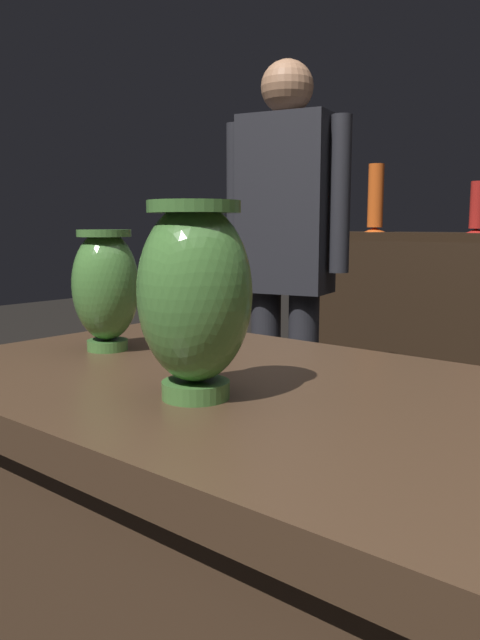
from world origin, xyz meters
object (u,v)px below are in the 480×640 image
(vase_left_accent, at_px, (106,286))
(shelf_vase_far_left, at_px, (376,200))
(visitor_near_left, at_px, (285,251))
(vase_centerpiece, at_px, (195,293))
(shelf_vase_left, at_px, (477,208))

(vase_left_accent, relative_size, shelf_vase_far_left, 0.65)
(visitor_near_left, bearing_deg, vase_left_accent, 97.90)
(vase_centerpiece, xyz_separation_m, visitor_near_left, (-0.78, 1.26, -0.01))
(shelf_vase_far_left, bearing_deg, shelf_vase_left, -2.92)
(shelf_vase_far_left, xyz_separation_m, visitor_near_left, (0.21, -1.04, -0.22))
(shelf_vase_left, distance_m, visitor_near_left, 1.08)
(vase_centerpiece, bearing_deg, vase_left_accent, 159.96)
(shelf_vase_far_left, height_order, visitor_near_left, visitor_near_left)
(vase_centerpiece, xyz_separation_m, shelf_vase_left, (-0.46, 2.28, 0.16))
(visitor_near_left, bearing_deg, vase_centerpiece, 108.78)
(shelf_vase_far_left, bearing_deg, vase_centerpiece, -66.86)
(vase_left_accent, xyz_separation_m, visitor_near_left, (-0.43, 1.13, 0.02))
(vase_centerpiece, distance_m, shelf_vase_far_left, 2.51)
(vase_centerpiece, relative_size, vase_left_accent, 1.18)
(shelf_vase_left, height_order, visitor_near_left, visitor_near_left)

